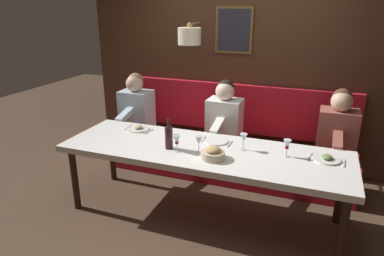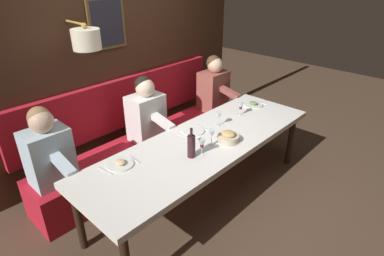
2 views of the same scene
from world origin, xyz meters
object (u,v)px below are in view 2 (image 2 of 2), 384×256
at_px(diner_nearest, 214,85).
at_px(wine_glass_1, 212,134).
at_px(wine_glass_3, 218,116).
at_px(wine_bottle, 191,146).
at_px(wine_glass_2, 202,143).
at_px(diner_near, 146,111).
at_px(wine_glass_0, 241,106).
at_px(diner_middle, 48,149).
at_px(bread_bowl, 228,137).
at_px(dining_table, 204,146).

xyz_separation_m(diner_nearest, wine_glass_1, (-0.98, 1.23, 0.04)).
bearing_deg(wine_glass_3, wine_bottle, 108.13).
distance_m(wine_glass_2, wine_bottle, 0.11).
relative_size(diner_near, wine_glass_1, 4.82).
bearing_deg(wine_glass_0, diner_middle, 68.67).
bearing_deg(bread_bowl, wine_glass_0, -65.17).
relative_size(diner_middle, wine_bottle, 2.64).
bearing_deg(bread_bowl, diner_near, 10.32).
bearing_deg(wine_glass_1, wine_glass_3, -60.36).
xyz_separation_m(diner_near, wine_glass_2, (-1.03, 0.18, 0.04)).
bearing_deg(diner_middle, wine_glass_1, -128.82).
xyz_separation_m(diner_nearest, diner_middle, (0.00, 2.45, 0.00)).
xyz_separation_m(wine_glass_1, wine_bottle, (-0.01, 0.30, -0.00)).
bearing_deg(wine_glass_3, diner_nearest, -48.03).
height_order(diner_near, wine_glass_2, diner_near).
xyz_separation_m(diner_nearest, wine_glass_3, (-0.77, 0.85, 0.04)).
bearing_deg(wine_glass_2, diner_nearest, -54.22).
distance_m(wine_glass_1, wine_glass_2, 0.21).
relative_size(dining_table, diner_middle, 3.53).
bearing_deg(dining_table, diner_nearest, -54.11).
bearing_deg(diner_nearest, wine_glass_2, 125.78).
height_order(wine_glass_0, wine_glass_3, same).
bearing_deg(diner_middle, diner_near, -90.00).
bearing_deg(diner_middle, wine_glass_2, -135.46).
relative_size(wine_glass_3, wine_bottle, 0.55).
relative_size(diner_near, wine_glass_3, 4.82).
bearing_deg(wine_glass_1, wine_glass_0, -75.67).
xyz_separation_m(dining_table, wine_glass_2, (-0.15, 0.21, 0.18)).
distance_m(diner_near, wine_bottle, 1.03).
relative_size(dining_table, diner_nearest, 3.53).
xyz_separation_m(wine_glass_1, wine_glass_3, (0.21, -0.38, 0.00)).
bearing_deg(dining_table, wine_glass_2, 125.13).
relative_size(diner_nearest, diner_middle, 1.00).
bearing_deg(dining_table, wine_glass_0, -82.57).
height_order(dining_table, wine_bottle, wine_bottle).
bearing_deg(diner_nearest, bread_bowl, 135.09).
height_order(diner_nearest, wine_bottle, diner_nearest).
bearing_deg(diner_nearest, wine_bottle, 122.85).
bearing_deg(diner_middle, wine_glass_3, -115.69).
height_order(dining_table, diner_middle, diner_middle).
relative_size(diner_near, wine_bottle, 2.64).
xyz_separation_m(wine_glass_2, bread_bowl, (-0.03, -0.37, -0.07)).
xyz_separation_m(diner_near, wine_glass_3, (-0.77, -0.40, 0.04)).
bearing_deg(diner_near, diner_middle, 90.00).
distance_m(wine_glass_3, bread_bowl, 0.37).
bearing_deg(wine_glass_1, wine_glass_2, 104.12).
distance_m(dining_table, wine_glass_3, 0.42).
distance_m(diner_middle, wine_glass_2, 1.45).
bearing_deg(wine_glass_2, diner_near, -9.63).
bearing_deg(wine_glass_3, bread_bowl, 144.93).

